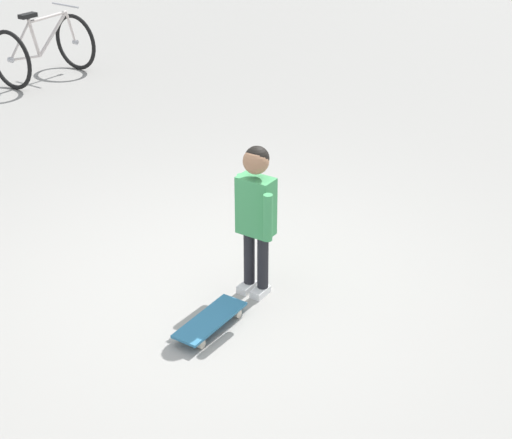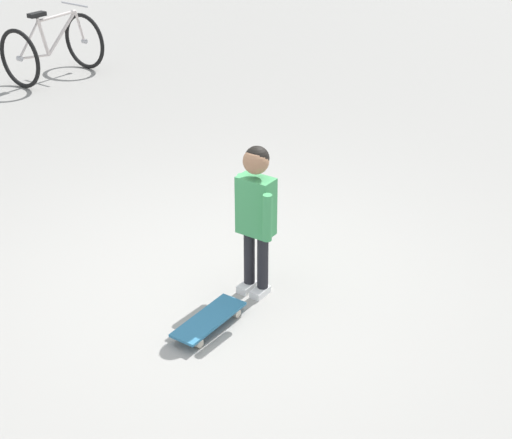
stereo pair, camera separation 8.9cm
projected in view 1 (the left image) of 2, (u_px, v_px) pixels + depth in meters
The scene contains 4 objects.
ground_plane at pixel (214, 291), 5.32m from camera, with size 50.00×50.00×0.00m, color gray.
child_person at pixel (256, 205), 5.02m from camera, with size 0.40×0.27×1.06m.
skateboard at pixel (210, 320), 4.90m from camera, with size 0.49×0.56×0.07m.
bicycle_mid at pixel (44, 49), 9.50m from camera, with size 1.20×1.28×0.85m.
Camera 1 is at (4.35, -1.19, 2.88)m, focal length 54.33 mm.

